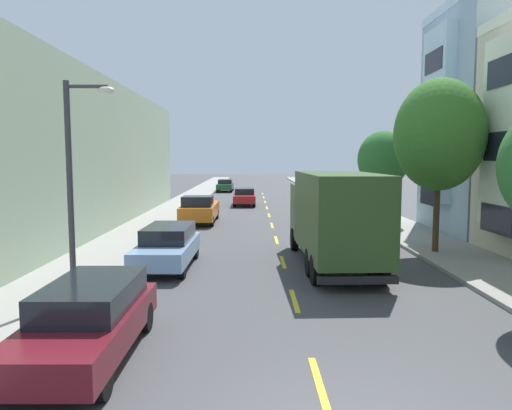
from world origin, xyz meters
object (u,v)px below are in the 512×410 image
at_px(street_tree_third, 383,160).
at_px(street_lamp, 76,173).
at_px(street_tree_second, 439,135).
at_px(parked_suv_black, 334,201).
at_px(parked_sedan_forest, 225,185).
at_px(parked_wagon_sky, 168,245).
at_px(parked_pickup_orange, 200,209).
at_px(delivery_box_truck, 334,214).
at_px(moving_red_sedan, 245,196).
at_px(parked_wagon_burgundy, 88,319).

relative_size(street_tree_third, street_lamp, 0.92).
xyz_separation_m(street_tree_second, street_tree_third, (-0.00, 8.23, -1.03)).
distance_m(street_tree_third, parked_suv_black, 6.26).
bearing_deg(parked_sedan_forest, street_tree_third, -69.44).
xyz_separation_m(parked_wagon_sky, parked_pickup_orange, (-0.12, 11.94, 0.02)).
height_order(street_tree_second, parked_suv_black, street_tree_second).
height_order(street_tree_second, street_tree_third, street_tree_second).
height_order(delivery_box_truck, parked_pickup_orange, delivery_box_truck).
height_order(delivery_box_truck, parked_suv_black, delivery_box_truck).
bearing_deg(parked_sedan_forest, street_lamp, -92.13).
distance_m(parked_wagon_sky, parked_suv_black, 17.88).
relative_size(street_tree_second, delivery_box_truck, 0.90).
relative_size(street_tree_third, moving_red_sedan, 1.20).
bearing_deg(street_lamp, parked_sedan_forest, 87.87).
distance_m(street_tree_second, street_tree_third, 8.30).
height_order(parked_sedan_forest, moving_red_sedan, same).
height_order(street_lamp, parked_suv_black, street_lamp).
height_order(street_tree_second, street_lamp, street_tree_second).
height_order(street_tree_second, moving_red_sedan, street_tree_second).
bearing_deg(parked_suv_black, parked_pickup_orange, -157.72).
relative_size(delivery_box_truck, moving_red_sedan, 1.75).
height_order(street_lamp, parked_sedan_forest, street_lamp).
height_order(parked_wagon_burgundy, parked_wagon_sky, same).
bearing_deg(parked_pickup_orange, delivery_box_truck, -62.61).
bearing_deg(parked_sedan_forest, street_tree_second, -73.77).
bearing_deg(parked_wagon_burgundy, parked_sedan_forest, 89.80).
bearing_deg(street_tree_second, parked_wagon_sky, -168.62).
relative_size(street_tree_second, parked_wagon_sky, 1.49).
bearing_deg(street_lamp, parked_wagon_sky, 69.84).
relative_size(parked_wagon_sky, parked_sedan_forest, 1.04).
bearing_deg(parked_wagon_burgundy, parked_wagon_sky, 88.69).
height_order(parked_wagon_sky, parked_suv_black, parked_suv_black).
bearing_deg(parked_pickup_orange, parked_wagon_burgundy, -90.19).
xyz_separation_m(parked_sedan_forest, parked_pickup_orange, (-0.10, -27.01, 0.08)).
relative_size(street_tree_third, parked_sedan_forest, 1.19).
height_order(street_tree_second, parked_wagon_burgundy, street_tree_second).
bearing_deg(street_lamp, parked_pickup_orange, 84.71).
distance_m(street_tree_second, moving_red_sedan, 22.57).
distance_m(street_tree_third, moving_red_sedan, 15.18).
relative_size(parked_suv_black, parked_pickup_orange, 0.91).
bearing_deg(parked_pickup_orange, street_tree_third, -8.22).
relative_size(street_lamp, parked_wagon_burgundy, 1.25).
height_order(street_tree_third, parked_pickup_orange, street_tree_third).
distance_m(delivery_box_truck, parked_pickup_orange, 13.57).
distance_m(delivery_box_truck, moving_red_sedan, 23.14).
relative_size(street_tree_second, parked_sedan_forest, 1.56).
xyz_separation_m(parked_wagon_sky, parked_sedan_forest, (-0.02, 38.96, -0.05)).
bearing_deg(delivery_box_truck, parked_pickup_orange, 117.39).
xyz_separation_m(street_tree_second, parked_sedan_forest, (-10.72, 36.81, -4.17)).
bearing_deg(parked_pickup_orange, parked_suv_black, 22.28).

